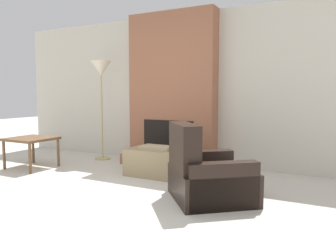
{
  "coord_description": "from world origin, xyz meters",
  "views": [
    {
      "loc": [
        2.57,
        -2.54,
        1.22
      ],
      "look_at": [
        0.0,
        2.37,
        0.68
      ],
      "focal_mm": 35.0,
      "sensor_mm": 36.0,
      "label": 1
    }
  ],
  "objects_px": {
    "side_table": "(31,141)",
    "floor_lamp_left": "(101,74)",
    "ottoman": "(157,162)",
    "armchair": "(205,177)"
  },
  "relations": [
    {
      "from": "ottoman",
      "to": "side_table",
      "type": "bearing_deg",
      "value": -166.76
    },
    {
      "from": "armchair",
      "to": "side_table",
      "type": "height_order",
      "value": "armchair"
    },
    {
      "from": "ottoman",
      "to": "side_table",
      "type": "height_order",
      "value": "side_table"
    },
    {
      "from": "armchair",
      "to": "floor_lamp_left",
      "type": "height_order",
      "value": "floor_lamp_left"
    },
    {
      "from": "armchair",
      "to": "side_table",
      "type": "xyz_separation_m",
      "value": [
        -3.15,
        0.22,
        0.18
      ]
    },
    {
      "from": "side_table",
      "to": "armchair",
      "type": "bearing_deg",
      "value": -4.06
    },
    {
      "from": "armchair",
      "to": "floor_lamp_left",
      "type": "relative_size",
      "value": 0.67
    },
    {
      "from": "ottoman",
      "to": "floor_lamp_left",
      "type": "xyz_separation_m",
      "value": [
        -1.54,
        0.64,
        1.38
      ]
    },
    {
      "from": "side_table",
      "to": "floor_lamp_left",
      "type": "relative_size",
      "value": 0.38
    },
    {
      "from": "ottoman",
      "to": "floor_lamp_left",
      "type": "height_order",
      "value": "floor_lamp_left"
    }
  ]
}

